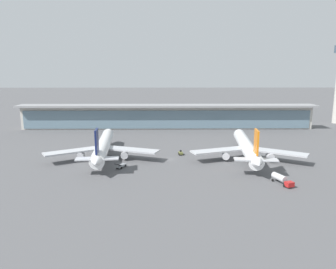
# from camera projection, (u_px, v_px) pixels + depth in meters

# --- Properties ---
(ground_plane) EXTENTS (1200.00, 1200.00, 0.00)m
(ground_plane) POSITION_uv_depth(u_px,v_px,m) (168.00, 159.00, 132.47)
(ground_plane) COLOR #515154
(airliner_left_stand) EXTENTS (46.16, 60.29, 16.05)m
(airliner_left_stand) POSITION_uv_depth(u_px,v_px,m) (103.00, 146.00, 133.38)
(airliner_left_stand) COLOR white
(airliner_left_stand) RESTS_ON ground
(airliner_centre_stand) EXTENTS (46.08, 60.27, 16.05)m
(airliner_centre_stand) POSITION_uv_depth(u_px,v_px,m) (247.00, 147.00, 132.14)
(airliner_centre_stand) COLOR white
(airliner_centre_stand) RESTS_ON ground
(service_truck_near_nose_red) EXTENTS (4.94, 8.86, 2.95)m
(service_truck_near_nose_red) POSITION_uv_depth(u_px,v_px,m) (282.00, 179.00, 103.11)
(service_truck_near_nose_red) COLOR #B21E1E
(service_truck_near_nose_red) RESTS_ON ground
(service_truck_under_wing_olive) EXTENTS (2.19, 3.12, 2.05)m
(service_truck_under_wing_olive) POSITION_uv_depth(u_px,v_px,m) (181.00, 153.00, 139.34)
(service_truck_under_wing_olive) COLOR olive
(service_truck_under_wing_olive) RESTS_ON ground
(service_truck_mid_apron_grey) EXTENTS (3.83, 6.81, 2.70)m
(service_truck_mid_apron_grey) POSITION_uv_depth(u_px,v_px,m) (121.00, 166.00, 120.57)
(service_truck_mid_apron_grey) COLOR gray
(service_truck_mid_apron_grey) RESTS_ON ground
(terminal_building) EXTENTS (184.40, 12.80, 15.20)m
(terminal_building) POSITION_uv_depth(u_px,v_px,m) (167.00, 116.00, 202.57)
(terminal_building) COLOR beige
(terminal_building) RESTS_ON ground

